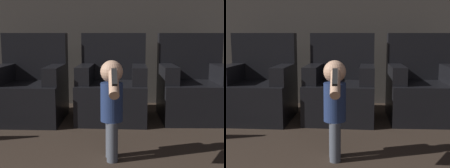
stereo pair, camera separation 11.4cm
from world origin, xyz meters
TOP-DOWN VIEW (x-y plane):
  - wall_back at (0.00, 4.50)m, footprint 8.40×0.05m
  - armchair_left at (-0.78, 3.66)m, footprint 0.83×0.82m
  - armchair_middle at (0.18, 3.66)m, footprint 0.84×0.83m
  - armchair_right at (1.13, 3.66)m, footprint 0.81×0.80m
  - person_toddler at (0.13, 2.41)m, footprint 0.17×0.55m

SIDE VIEW (x-z plane):
  - armchair_left at x=-0.78m, z-range -0.15..0.85m
  - armchair_middle at x=0.18m, z-range -0.15..0.85m
  - armchair_right at x=1.13m, z-range -0.15..0.85m
  - person_toddler at x=0.13m, z-range 0.07..0.87m
  - wall_back at x=0.00m, z-range 0.00..2.60m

